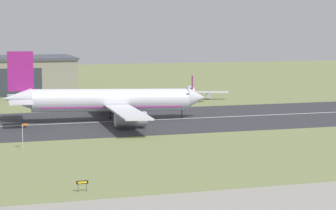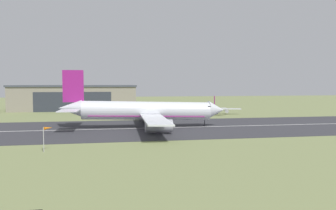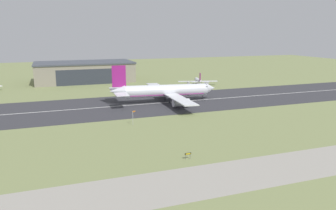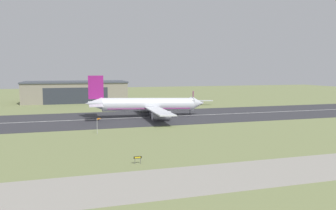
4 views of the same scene
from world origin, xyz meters
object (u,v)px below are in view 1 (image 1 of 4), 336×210
object	(u,v)px
airplane_landing	(110,101)
runway_sign	(82,183)
airplane_parked_centre	(191,91)
windsock_pole	(26,126)

from	to	relation	value
airplane_landing	runway_sign	distance (m)	72.11
runway_sign	airplane_parked_centre	bearing A→B (deg)	63.87
windsock_pole	runway_sign	size ratio (longest dim) A/B	2.93
airplane_parked_centre	windsock_pole	distance (m)	93.20
windsock_pole	runway_sign	xyz separation A→B (m)	(5.11, -36.63, -3.25)
airplane_landing	runway_sign	size ratio (longest dim) A/B	34.12
windsock_pole	runway_sign	distance (m)	37.12
airplane_parked_centre	runway_sign	bearing A→B (deg)	-116.13
airplane_landing	windsock_pole	xyz separation A→B (m)	(-23.50, -32.99, -0.61)
airplane_landing	runway_sign	bearing A→B (deg)	-104.79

